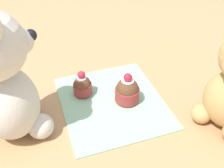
{
  "coord_description": "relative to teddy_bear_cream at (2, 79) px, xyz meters",
  "views": [
    {
      "loc": [
        -0.44,
        0.15,
        0.42
      ],
      "look_at": [
        0.0,
        0.0,
        0.06
      ],
      "focal_mm": 42.0,
      "sensor_mm": 36.0,
      "label": 1
    }
  ],
  "objects": [
    {
      "name": "teddy_bear_cream",
      "position": [
        0.0,
        0.0,
        0.0
      ],
      "size": [
        0.16,
        0.16,
        0.28
      ],
      "rotation": [
        0.0,
        0.0,
        0.24
      ],
      "color": "beige",
      "rests_on": "ground_plane"
    },
    {
      "name": "cupcake_near_cream_bear",
      "position": [
        0.07,
        -0.16,
        -0.1
      ],
      "size": [
        0.05,
        0.05,
        0.06
      ],
      "color": "#993333",
      "rests_on": "knitted_placemat"
    },
    {
      "name": "cupcake_near_tan_bear",
      "position": [
        0.01,
        -0.25,
        -0.1
      ],
      "size": [
        0.06,
        0.06,
        0.08
      ],
      "color": "#993333",
      "rests_on": "knitted_placemat"
    },
    {
      "name": "knitted_placemat",
      "position": [
        0.02,
        -0.22,
        -0.13
      ],
      "size": [
        0.27,
        0.24,
        0.01
      ],
      "primitive_type": "cube",
      "color": "#8EBC99",
      "rests_on": "ground_plane"
    },
    {
      "name": "ground_plane",
      "position": [
        0.02,
        -0.22,
        -0.13
      ],
      "size": [
        4.0,
        4.0,
        0.0
      ],
      "primitive_type": "plane",
      "color": "tan"
    }
  ]
}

